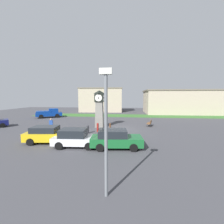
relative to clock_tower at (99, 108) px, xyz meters
The scene contains 15 objects.
ground_plane 4.04m from the clock_tower, 25.59° to the right, with size 78.87×78.87×0.00m, color #424247.
clock_tower is the anchor object (origin of this frame).
bollard_near_tower 3.26m from the clock_tower, 43.91° to the right, with size 0.24×0.24×0.89m.
bollard_mid_row 3.62m from the clock_tower, 83.34° to the right, with size 0.25×0.25×1.11m.
bollard_far_row 4.40m from the clock_tower, 100.28° to the right, with size 0.31×0.31×0.98m.
car_navy_sedan 8.55m from the clock_tower, 113.85° to the right, with size 4.25×2.25×1.53m.
car_near_tower 8.60m from the clock_tower, 93.00° to the right, with size 3.99×2.12×1.51m.
car_by_building 9.08m from the clock_tower, 70.52° to the right, with size 4.35×2.29×1.54m.
pickup_truck 14.91m from the clock_tower, 145.15° to the left, with size 5.23×4.25×1.85m.
bench 7.52m from the clock_tower, 10.60° to the left, with size 0.92×1.68×0.90m.
pedestrian_near_bench 6.56m from the clock_tower, 147.76° to the right, with size 0.44×0.33×1.62m.
street_lamp_near_road 14.78m from the clock_tower, 77.89° to the right, with size 0.50×0.24×5.34m.
warehouse_blue_far 23.14m from the clock_tower, 99.67° to the left, with size 12.56×7.92×6.77m.
storefront_low_left 26.05m from the clock_tower, 49.52° to the left, with size 17.69×10.48×5.98m.
grass_verge_far 14.80m from the clock_tower, 64.76° to the left, with size 47.32×5.16×0.04m, color #386B2D.
Camera 1 is at (1.29, -19.10, 4.22)m, focal length 24.00 mm.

